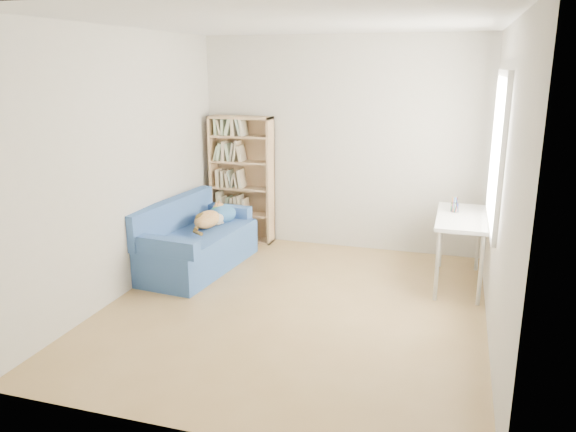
# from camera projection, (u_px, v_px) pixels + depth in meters

# --- Properties ---
(ground) EXTENTS (4.00, 4.00, 0.00)m
(ground) POSITION_uv_depth(u_px,v_px,m) (295.00, 307.00, 5.37)
(ground) COLOR olive
(ground) RESTS_ON ground
(room_shell) EXTENTS (3.54, 4.04, 2.62)m
(room_shell) POSITION_uv_depth(u_px,v_px,m) (307.00, 137.00, 4.95)
(room_shell) COLOR silver
(room_shell) RESTS_ON ground
(sofa) EXTENTS (0.90, 1.65, 0.78)m
(sofa) POSITION_uv_depth(u_px,v_px,m) (196.00, 242.00, 6.38)
(sofa) COLOR navy
(sofa) RESTS_ON ground
(bookshelf) EXTENTS (0.81, 0.25, 1.62)m
(bookshelf) POSITION_uv_depth(u_px,v_px,m) (242.00, 184.00, 7.25)
(bookshelf) COLOR tan
(bookshelf) RESTS_ON ground
(desk) EXTENTS (0.50, 1.10, 0.75)m
(desk) POSITION_uv_depth(u_px,v_px,m) (462.00, 224.00, 5.78)
(desk) COLOR white
(desk) RESTS_ON ground
(pen_cup) EXTENTS (0.09, 0.09, 0.16)m
(pen_cup) POSITION_uv_depth(u_px,v_px,m) (455.00, 206.00, 5.89)
(pen_cup) COLOR white
(pen_cup) RESTS_ON desk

